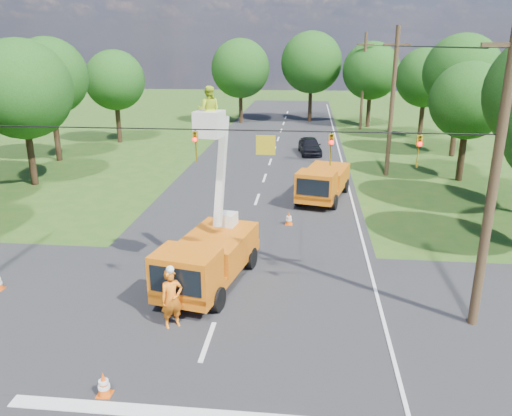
# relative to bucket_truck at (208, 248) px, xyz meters

# --- Properties ---
(ground) EXTENTS (140.00, 140.00, 0.00)m
(ground) POSITION_rel_bucket_truck_xyz_m (0.69, 16.20, -1.58)
(ground) COLOR #245018
(ground) RESTS_ON ground
(road_main) EXTENTS (12.00, 100.00, 0.06)m
(road_main) POSITION_rel_bucket_truck_xyz_m (0.69, 16.20, -1.58)
(road_main) COLOR black
(road_main) RESTS_ON ground
(road_cross) EXTENTS (56.00, 10.00, 0.07)m
(road_cross) POSITION_rel_bucket_truck_xyz_m (0.69, -1.80, -1.58)
(road_cross) COLOR black
(road_cross) RESTS_ON ground
(stop_bar) EXTENTS (9.00, 0.45, 0.02)m
(stop_bar) POSITION_rel_bucket_truck_xyz_m (0.69, -7.00, -1.58)
(stop_bar) COLOR silver
(stop_bar) RESTS_ON ground
(edge_line) EXTENTS (0.12, 90.00, 0.02)m
(edge_line) POSITION_rel_bucket_truck_xyz_m (6.29, 16.20, -1.58)
(edge_line) COLOR silver
(edge_line) RESTS_ON ground
(bucket_truck) EXTENTS (3.26, 6.10, 7.45)m
(bucket_truck) POSITION_rel_bucket_truck_xyz_m (0.00, 0.00, 0.00)
(bucket_truck) COLOR orange
(bucket_truck) RESTS_ON ground
(second_truck) EXTENTS (3.37, 6.02, 2.13)m
(second_truck) POSITION_rel_bucket_truck_xyz_m (4.54, 11.59, -0.47)
(second_truck) COLOR orange
(second_truck) RESTS_ON ground
(ground_worker) EXTENTS (0.89, 0.82, 2.03)m
(ground_worker) POSITION_rel_bucket_truck_xyz_m (-0.61, -3.01, -0.56)
(ground_worker) COLOR orange
(ground_worker) RESTS_ON ground
(distant_car) EXTENTS (2.22, 4.35, 1.42)m
(distant_car) POSITION_rel_bucket_truck_xyz_m (3.75, 24.64, -0.87)
(distant_car) COLOR black
(distant_car) RESTS_ON ground
(traffic_cone_0) EXTENTS (0.38, 0.38, 0.71)m
(traffic_cone_0) POSITION_rel_bucket_truck_xyz_m (-1.52, -6.51, -1.22)
(traffic_cone_0) COLOR #E3500B
(traffic_cone_0) RESTS_ON ground
(traffic_cone_2) EXTENTS (0.38, 0.38, 0.71)m
(traffic_cone_2) POSITION_rel_bucket_truck_xyz_m (0.95, 4.44, -1.22)
(traffic_cone_2) COLOR #E3500B
(traffic_cone_2) RESTS_ON ground
(traffic_cone_3) EXTENTS (0.38, 0.38, 0.71)m
(traffic_cone_3) POSITION_rel_bucket_truck_xyz_m (2.74, 7.06, -1.22)
(traffic_cone_3) COLOR #E3500B
(traffic_cone_3) RESTS_ON ground
(traffic_cone_6) EXTENTS (0.38, 0.38, 0.71)m
(traffic_cone_6) POSITION_rel_bucket_truck_xyz_m (4.49, 13.32, -1.22)
(traffic_cone_6) COLOR #E3500B
(traffic_cone_6) RESTS_ON ground
(pole_right_near) EXTENTS (1.80, 0.30, 10.00)m
(pole_right_near) POSITION_rel_bucket_truck_xyz_m (9.19, -1.80, 3.53)
(pole_right_near) COLOR #4C3823
(pole_right_near) RESTS_ON ground
(pole_right_mid) EXTENTS (1.80, 0.30, 10.00)m
(pole_right_mid) POSITION_rel_bucket_truck_xyz_m (9.19, 18.20, 3.53)
(pole_right_mid) COLOR #4C3823
(pole_right_mid) RESTS_ON ground
(pole_right_far) EXTENTS (1.80, 0.30, 10.00)m
(pole_right_far) POSITION_rel_bucket_truck_xyz_m (9.19, 38.20, 3.53)
(pole_right_far) COLOR #4C3823
(pole_right_far) RESTS_ON ground
(signal_span) EXTENTS (18.00, 0.29, 1.07)m
(signal_span) POSITION_rel_bucket_truck_xyz_m (2.91, -1.81, 4.30)
(signal_span) COLOR black
(signal_span) RESTS_ON ground
(tree_left_d) EXTENTS (6.20, 6.20, 9.24)m
(tree_left_d) POSITION_rel_bucket_truck_xyz_m (-14.31, 13.20, 4.55)
(tree_left_d) COLOR #382616
(tree_left_d) RESTS_ON ground
(tree_left_e) EXTENTS (5.80, 5.80, 9.41)m
(tree_left_e) POSITION_rel_bucket_truck_xyz_m (-16.11, 20.20, 4.91)
(tree_left_e) COLOR #382616
(tree_left_e) RESTS_ON ground
(tree_left_f) EXTENTS (5.40, 5.40, 8.40)m
(tree_left_f) POSITION_rel_bucket_truck_xyz_m (-14.11, 28.20, 4.11)
(tree_left_f) COLOR #382616
(tree_left_f) RESTS_ON ground
(tree_right_c) EXTENTS (5.00, 5.00, 7.83)m
(tree_right_c) POSITION_rel_bucket_truck_xyz_m (13.89, 17.20, 3.73)
(tree_right_c) COLOR #382616
(tree_right_c) RESTS_ON ground
(tree_right_d) EXTENTS (6.00, 6.00, 9.70)m
(tree_right_d) POSITION_rel_bucket_truck_xyz_m (15.49, 25.20, 5.10)
(tree_right_d) COLOR #382616
(tree_right_d) RESTS_ON ground
(tree_right_e) EXTENTS (5.60, 5.60, 8.63)m
(tree_right_e) POSITION_rel_bucket_truck_xyz_m (14.49, 33.20, 4.23)
(tree_right_e) COLOR #382616
(tree_right_e) RESTS_ON ground
(tree_far_a) EXTENTS (6.60, 6.60, 9.50)m
(tree_far_a) POSITION_rel_bucket_truck_xyz_m (-4.31, 41.20, 4.61)
(tree_far_a) COLOR #382616
(tree_far_a) RESTS_ON ground
(tree_far_b) EXTENTS (7.00, 7.00, 10.32)m
(tree_far_b) POSITION_rel_bucket_truck_xyz_m (3.69, 43.20, 5.23)
(tree_far_b) COLOR #382616
(tree_far_b) RESTS_ON ground
(tree_far_c) EXTENTS (6.20, 6.20, 9.18)m
(tree_far_c) POSITION_rel_bucket_truck_xyz_m (10.19, 40.20, 4.48)
(tree_far_c) COLOR #382616
(tree_far_c) RESTS_ON ground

